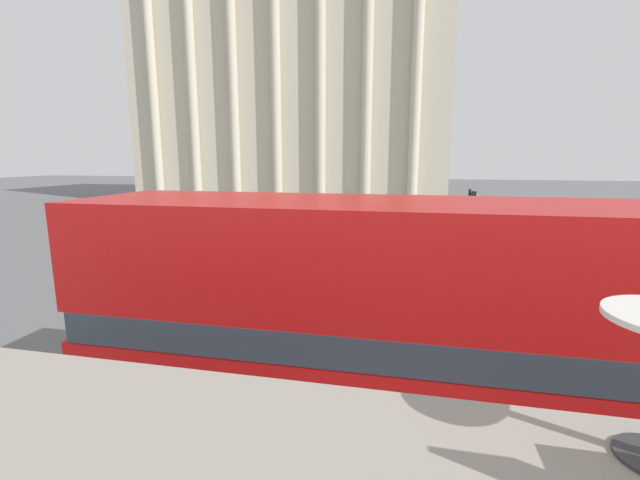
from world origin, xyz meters
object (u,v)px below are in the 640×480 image
plaza_building_left (299,83)px  car_white (562,223)px  car_maroon (561,227)px  pedestrian_blue (401,223)px  traffic_light_near (495,245)px  traffic_light_mid (470,214)px  pedestrian_black (339,202)px  double_decker_bus (458,330)px  pedestrian_grey (304,225)px

plaza_building_left → car_white: (21.98, -17.78, -12.14)m
plaza_building_left → car_maroon: 31.49m
plaza_building_left → pedestrian_blue: plaza_building_left is taller
pedestrian_blue → car_maroon: bearing=152.6°
car_white → traffic_light_near: bearing=70.9°
traffic_light_mid → pedestrian_black: 17.95m
double_decker_bus → car_white: size_ratio=2.67×
pedestrian_blue → double_decker_bus: bearing=53.0°
pedestrian_blue → traffic_light_mid: bearing=84.0°
traffic_light_mid → car_maroon: bearing=48.7°
plaza_building_left → pedestrian_grey: 27.75m
plaza_building_left → traffic_light_near: 38.53m
double_decker_bus → traffic_light_near: 7.72m
traffic_light_mid → pedestrian_blue: bearing=125.0°
traffic_light_near → pedestrian_black: size_ratio=1.84×
double_decker_bus → pedestrian_blue: (-1.34, 19.30, -1.35)m
pedestrian_blue → pedestrian_black: pedestrian_black is taller
traffic_light_mid → car_maroon: size_ratio=0.79×
car_white → pedestrian_black: pedestrian_black is taller
plaza_building_left → traffic_light_mid: (15.24, -26.65, -10.64)m
traffic_light_mid → traffic_light_near: bearing=-91.0°
car_maroon → pedestrian_black: size_ratio=2.41×
traffic_light_near → car_maroon: (6.20, 14.04, -1.42)m
plaza_building_left → double_decker_bus: bearing=-72.1°
double_decker_bus → pedestrian_black: bearing=106.7°
plaza_building_left → pedestrian_black: bearing=-59.9°
double_decker_bus → pedestrian_blue: bearing=97.8°
car_maroon → car_white: bearing=89.3°
car_white → pedestrian_black: 16.95m
car_maroon → pedestrian_blue: (-9.33, -2.25, 0.26)m
double_decker_bus → pedestrian_blue: double_decker_bus is taller
double_decker_bus → traffic_light_mid: (1.92, 14.64, -0.11)m
car_maroon → pedestrian_grey: 15.33m
pedestrian_black → traffic_light_mid: bearing=-99.5°
pedestrian_grey → plaza_building_left: bearing=4.6°
traffic_light_near → pedestrian_black: bearing=110.9°
car_maroon → pedestrian_black: pedestrian_black is taller
car_white → pedestrian_grey: pedestrian_grey is taller
double_decker_bus → pedestrian_grey: double_decker_bus is taller
plaza_building_left → pedestrian_black: plaza_building_left is taller
traffic_light_mid → pedestrian_grey: size_ratio=1.91×
traffic_light_mid → double_decker_bus: bearing=-97.5°
pedestrian_grey → double_decker_bus: bearing=-169.5°
traffic_light_mid → car_maroon: traffic_light_mid is taller
double_decker_bus → plaza_building_left: plaza_building_left is taller
pedestrian_grey → pedestrian_black: pedestrian_grey is taller
traffic_light_near → car_maroon: traffic_light_near is taller
double_decker_bus → traffic_light_mid: double_decker_bus is taller
traffic_light_mid → car_white: bearing=52.8°
double_decker_bus → traffic_light_near: double_decker_bus is taller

